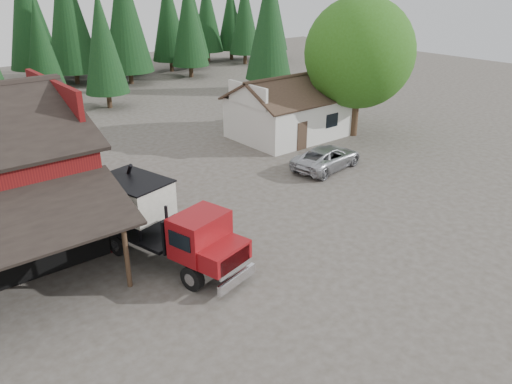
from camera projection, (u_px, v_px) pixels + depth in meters
ground at (270, 261)px, 21.74m from camera, size 120.00×120.00×0.00m
farmhouse at (289, 115)px, 37.81m from camera, size 8.60×6.42×4.65m
deciduous_tree at (359, 57)px, 36.27m from camera, size 8.00×8.00×10.20m
conifer_backdrop at (7, 94)px, 51.59m from camera, size 76.00×16.00×16.00m
near_pine_b at (102, 42)px, 44.16m from camera, size 3.96×3.96×10.40m
near_pine_c at (269, 23)px, 50.14m from camera, size 4.84×4.84×12.40m
feed_truck at (158, 220)px, 21.34m from camera, size 4.30×8.85×3.86m
silver_car at (327, 158)px, 31.77m from camera, size 5.54×3.15×1.46m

